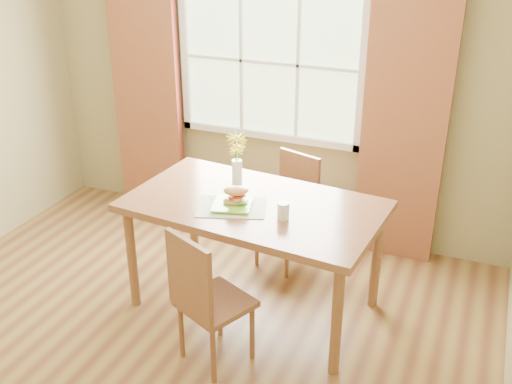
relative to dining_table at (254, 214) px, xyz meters
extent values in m
cube|color=olive|center=(-0.36, -0.66, -0.76)|extent=(4.20, 3.80, 0.02)
cube|color=#9B8F5D|center=(-0.36, 1.25, 0.60)|extent=(4.20, 0.02, 2.70)
cube|color=#B7D5A1|center=(-0.36, 1.22, 0.75)|extent=(1.50, 0.02, 1.20)
cube|color=white|center=(-0.36, 1.19, 0.12)|extent=(1.62, 0.04, 0.06)
cube|color=white|center=(-1.14, 1.19, 0.75)|extent=(0.06, 0.04, 1.32)
cube|color=white|center=(0.42, 1.19, 0.75)|extent=(0.06, 0.04, 1.32)
cube|color=white|center=(-0.36, 1.20, 0.75)|extent=(1.50, 0.03, 0.02)
cube|color=maroon|center=(-1.51, 1.12, 0.35)|extent=(0.65, 0.08, 2.20)
cube|color=maroon|center=(0.79, 1.12, 0.35)|extent=(0.65, 0.08, 2.20)
cube|color=brown|center=(0.00, 0.00, 0.06)|extent=(1.80, 1.12, 0.05)
cylinder|color=brown|center=(-0.81, -0.33, -0.36)|extent=(0.07, 0.07, 0.78)
cylinder|color=brown|center=(0.74, -0.47, -0.36)|extent=(0.07, 0.07, 0.78)
cylinder|color=brown|center=(-0.74, 0.47, -0.36)|extent=(0.07, 0.07, 0.78)
cylinder|color=brown|center=(0.81, 0.33, -0.36)|extent=(0.07, 0.07, 0.78)
cube|color=brown|center=(0.00, -0.62, -0.33)|extent=(0.52, 0.52, 0.04)
cube|color=brown|center=(-0.07, -0.78, -0.05)|extent=(0.37, 0.19, 0.51)
cylinder|color=brown|center=(-0.21, -0.70, -0.55)|extent=(0.03, 0.03, 0.41)
cylinder|color=brown|center=(0.08, -0.83, -0.55)|extent=(0.03, 0.03, 0.41)
cylinder|color=brown|center=(-0.08, -0.41, -0.55)|extent=(0.03, 0.03, 0.41)
cylinder|color=brown|center=(0.21, -0.54, -0.55)|extent=(0.03, 0.03, 0.41)
cube|color=brown|center=(0.00, 0.62, -0.34)|extent=(0.48, 0.48, 0.04)
cube|color=brown|center=(0.05, 0.78, -0.08)|extent=(0.37, 0.15, 0.49)
cylinder|color=brown|center=(-0.19, 0.52, -0.56)|extent=(0.03, 0.03, 0.39)
cylinder|color=brown|center=(0.10, 0.43, -0.56)|extent=(0.03, 0.03, 0.39)
cylinder|color=brown|center=(-0.10, 0.81, -0.56)|extent=(0.03, 0.03, 0.39)
cylinder|color=brown|center=(0.19, 0.72, -0.56)|extent=(0.03, 0.03, 0.39)
cube|color=beige|center=(-0.11, -0.12, 0.09)|extent=(0.53, 0.46, 0.01)
cube|color=#78C631|center=(-0.11, -0.12, 0.10)|extent=(0.31, 0.31, 0.01)
ellipsoid|color=#CA7D45|center=(-0.09, -0.10, 0.13)|extent=(0.20, 0.18, 0.05)
ellipsoid|color=#4C8C2D|center=(-0.04, -0.12, 0.14)|extent=(0.09, 0.06, 0.01)
cylinder|color=red|center=(-0.10, -0.10, 0.16)|extent=(0.09, 0.09, 0.01)
cylinder|color=red|center=(-0.07, -0.09, 0.17)|extent=(0.08, 0.08, 0.01)
ellipsoid|color=#CA7D45|center=(-0.09, -0.10, 0.20)|extent=(0.20, 0.18, 0.06)
cylinder|color=silver|center=(0.26, -0.15, 0.14)|extent=(0.08, 0.08, 0.12)
cylinder|color=silver|center=(0.26, -0.15, 0.14)|extent=(0.07, 0.07, 0.10)
cylinder|color=silver|center=(-0.23, 0.24, 0.18)|extent=(0.07, 0.07, 0.19)
cylinder|color=silver|center=(-0.23, 0.24, 0.13)|extent=(0.06, 0.06, 0.09)
cylinder|color=#3D7028|center=(-0.23, 0.24, 0.26)|extent=(0.01, 0.01, 0.35)
cylinder|color=#3D7028|center=(-0.22, 0.23, 0.23)|extent=(0.01, 0.01, 0.29)
cylinder|color=#3D7028|center=(-0.24, 0.25, 0.21)|extent=(0.01, 0.01, 0.25)
camera|label=1|loc=(1.40, -3.36, 1.89)|focal=42.00mm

